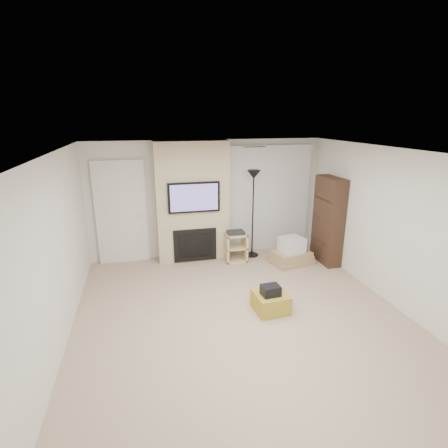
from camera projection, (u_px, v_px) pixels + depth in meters
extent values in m
cube|color=tan|center=(242.00, 318.00, 5.34)|extent=(5.00, 5.50, 0.00)
cube|color=white|center=(245.00, 152.00, 4.60)|extent=(5.00, 5.50, 0.00)
cube|color=silver|center=(207.00, 199.00, 7.53)|extent=(5.00, 0.00, 2.50)
cube|color=silver|center=(357.00, 374.00, 2.42)|extent=(5.00, 0.00, 2.50)
cube|color=silver|center=(54.00, 257.00, 4.41)|extent=(0.00, 5.50, 2.50)
cube|color=silver|center=(395.00, 229.00, 5.53)|extent=(0.00, 5.50, 2.50)
cube|color=silver|center=(255.00, 147.00, 5.44)|extent=(0.35, 0.18, 0.01)
cube|color=#A28C2A|center=(271.00, 302.00, 5.51)|extent=(0.53, 0.53, 0.30)
cube|color=black|center=(271.00, 290.00, 5.40)|extent=(0.29, 0.24, 0.16)
cube|color=#C0B088|center=(193.00, 202.00, 7.26)|extent=(1.50, 0.40, 2.50)
cube|color=black|center=(194.00, 197.00, 7.00)|extent=(1.05, 0.06, 0.62)
cube|color=#50447C|center=(194.00, 198.00, 6.97)|extent=(0.96, 0.00, 0.54)
cube|color=black|center=(195.00, 245.00, 7.33)|extent=(0.90, 0.04, 0.70)
cube|color=black|center=(195.00, 245.00, 7.31)|extent=(0.70, 0.02, 0.50)
cube|color=silver|center=(121.00, 213.00, 7.14)|extent=(1.02, 0.08, 2.14)
cube|color=#B4AD9E|center=(122.00, 215.00, 7.16)|extent=(0.90, 0.05, 2.05)
cylinder|color=silver|center=(139.00, 215.00, 7.20)|extent=(0.07, 0.06, 0.07)
cube|color=silver|center=(271.00, 147.00, 7.46)|extent=(1.98, 0.10, 0.08)
cube|color=silver|center=(269.00, 201.00, 7.82)|extent=(1.90, 0.03, 2.29)
cylinder|color=black|center=(252.00, 255.00, 7.75)|extent=(0.28, 0.28, 0.03)
cylinder|color=black|center=(253.00, 216.00, 7.49)|extent=(0.03, 0.03, 1.76)
cone|color=black|center=(254.00, 175.00, 7.22)|extent=(0.28, 0.28, 0.18)
cube|color=beige|center=(226.00, 248.00, 7.36)|extent=(0.04, 0.38, 0.60)
cube|color=beige|center=(245.00, 246.00, 7.45)|extent=(0.04, 0.38, 0.60)
cube|color=beige|center=(235.00, 259.00, 7.49)|extent=(0.45, 0.38, 0.03)
cube|color=beige|center=(236.00, 247.00, 7.41)|extent=(0.45, 0.38, 0.03)
cube|color=beige|center=(236.00, 234.00, 7.32)|extent=(0.45, 0.38, 0.03)
cube|color=black|center=(236.00, 232.00, 7.31)|extent=(0.35, 0.25, 0.06)
cube|color=tan|center=(291.00, 261.00, 7.36)|extent=(0.94, 0.78, 0.09)
cube|color=tan|center=(291.00, 257.00, 7.33)|extent=(0.89, 0.74, 0.08)
cube|color=tan|center=(291.00, 253.00, 7.31)|extent=(0.84, 0.69, 0.08)
cube|color=silver|center=(292.00, 245.00, 7.25)|extent=(0.53, 0.49, 0.30)
cube|color=black|center=(328.00, 220.00, 7.20)|extent=(0.30, 0.80, 1.80)
cube|color=black|center=(325.00, 241.00, 7.33)|extent=(0.26, 0.72, 0.02)
cube|color=black|center=(327.00, 221.00, 7.19)|extent=(0.26, 0.72, 0.02)
cube|color=black|center=(329.00, 199.00, 7.06)|extent=(0.26, 0.72, 0.02)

